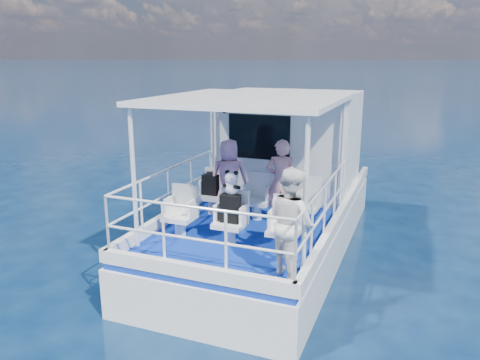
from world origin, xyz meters
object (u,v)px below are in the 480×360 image
at_px(passenger_stbd_aft, 291,223).
at_px(panda, 232,183).
at_px(passenger_port_fwd, 229,178).
at_px(backpack_center, 230,208).

xyz_separation_m(passenger_stbd_aft, panda, (-1.17, 0.72, 0.26)).
bearing_deg(panda, passenger_stbd_aft, -31.70).
bearing_deg(passenger_stbd_aft, passenger_port_fwd, -8.59).
bearing_deg(backpack_center, panda, 64.91).
xyz_separation_m(passenger_port_fwd, backpack_center, (0.57, -1.32, -0.12)).
relative_size(passenger_stbd_aft, backpack_center, 3.34).
bearing_deg(passenger_port_fwd, panda, 98.80).
bearing_deg(passenger_port_fwd, passenger_stbd_aft, 115.48).
bearing_deg(passenger_stbd_aft, backpack_center, 9.99).
relative_size(passenger_port_fwd, backpack_center, 3.22).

